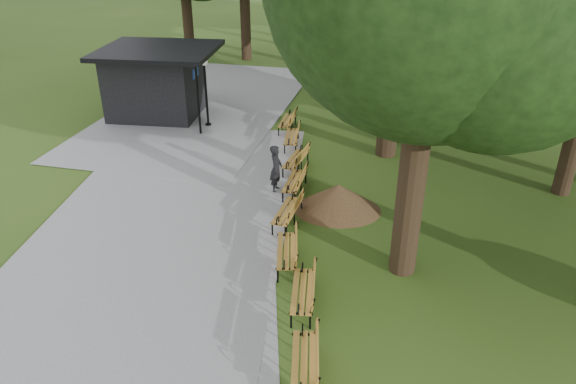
# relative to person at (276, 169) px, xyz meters

# --- Properties ---
(ground) EXTENTS (100.00, 100.00, 0.00)m
(ground) POSITION_rel_person_xyz_m (0.55, -5.22, -0.84)
(ground) COLOR #2F4E16
(ground) RESTS_ON ground
(path) EXTENTS (12.00, 38.00, 0.06)m
(path) POSITION_rel_person_xyz_m (-3.45, -2.22, -0.81)
(path) COLOR gray
(path) RESTS_ON ground
(person) EXTENTS (0.48, 0.66, 1.69)m
(person) POSITION_rel_person_xyz_m (0.00, 0.00, 0.00)
(person) COLOR black
(person) RESTS_ON ground
(kiosk) EXTENTS (5.40, 4.78, 3.19)m
(kiosk) POSITION_rel_person_xyz_m (-6.18, 7.52, 0.75)
(kiosk) COLOR black
(kiosk) RESTS_ON ground
(lamp_post) EXTENTS (0.32, 0.32, 3.06)m
(lamp_post) POSITION_rel_person_xyz_m (-3.55, 6.17, 1.36)
(lamp_post) COLOR black
(lamp_post) RESTS_ON ground
(dirt_mound) EXTENTS (2.35, 2.35, 0.92)m
(dirt_mound) POSITION_rel_person_xyz_m (2.09, -1.22, -0.39)
(dirt_mound) COLOR #47301C
(dirt_mound) RESTS_ON ground
(bench_1) EXTENTS (0.67, 1.91, 0.88)m
(bench_1) POSITION_rel_person_xyz_m (1.23, -8.40, -0.40)
(bench_1) COLOR #B67C2A
(bench_1) RESTS_ON ground
(bench_2) EXTENTS (0.68, 1.91, 0.88)m
(bench_2) POSITION_rel_person_xyz_m (1.12, -6.08, -0.40)
(bench_2) COLOR #B67C2A
(bench_2) RESTS_ON ground
(bench_3) EXTENTS (0.73, 1.93, 0.88)m
(bench_3) POSITION_rel_person_xyz_m (0.62, -4.36, -0.40)
(bench_3) COLOR #B67C2A
(bench_3) RESTS_ON ground
(bench_4) EXTENTS (1.07, 2.00, 0.88)m
(bench_4) POSITION_rel_person_xyz_m (0.52, -2.17, -0.40)
(bench_4) COLOR #B67C2A
(bench_4) RESTS_ON ground
(bench_5) EXTENTS (0.95, 1.98, 0.88)m
(bench_5) POSITION_rel_person_xyz_m (0.64, -0.11, -0.40)
(bench_5) COLOR #B67C2A
(bench_5) RESTS_ON ground
(bench_6) EXTENTS (1.12, 2.00, 0.88)m
(bench_6) POSITION_rel_person_xyz_m (0.59, 1.72, -0.40)
(bench_6) COLOR #B67C2A
(bench_6) RESTS_ON ground
(bench_7) EXTENTS (0.67, 1.91, 0.88)m
(bench_7) POSITION_rel_person_xyz_m (0.32, 3.97, -0.40)
(bench_7) COLOR #B67C2A
(bench_7) RESTS_ON ground
(bench_8) EXTENTS (0.89, 1.97, 0.88)m
(bench_8) POSITION_rel_person_xyz_m (0.03, 5.82, -0.40)
(bench_8) COLOR #B67C2A
(bench_8) RESTS_ON ground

